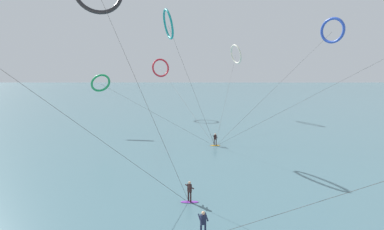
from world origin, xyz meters
The scene contains 9 objects.
sea_water centered at (0.00, 106.90, 0.04)m, with size 400.00×200.00×0.08m, color #476B75.
surfer_violet centered at (-0.22, 16.82, 0.82)m, with size 1.40×0.73×1.70m.
surfer_navy centered at (0.65, 12.41, 0.82)m, with size 1.40×0.66×1.70m.
surfer_amber centered at (3.07, 32.55, 0.82)m, with size 1.40×0.69×1.70m.
kite_crimson centered at (-6.93, 57.94, 10.47)m, with size 11.95×26.78×12.52m.
kite_cobalt centered at (23.07, 43.67, 16.48)m, with size 21.58×13.16×18.61m.
kite_teal centered at (-3.10, 33.91, 15.93)m, with size 7.31×4.05×17.87m.
kite_ivory centered at (9.56, 58.00, 13.40)m, with size 7.91×27.76×15.55m.
kite_emerald centered at (-14.89, 41.71, 8.01)m, with size 19.70×10.32×9.50m.
Camera 1 is at (-0.03, -2.78, 10.22)m, focal length 25.49 mm.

